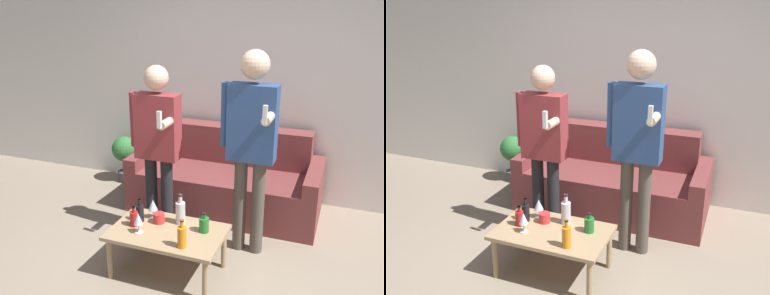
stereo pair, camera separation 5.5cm
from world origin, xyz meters
TOP-DOWN VIEW (x-y plane):
  - wall_back at (0.00, 2.09)m, footprint 8.00×0.06m
  - couch at (-0.09, 1.63)m, footprint 1.93×0.85m
  - coffee_table at (-0.19, 0.32)m, footprint 0.90×0.56m
  - bottle_orange at (-0.14, 0.47)m, footprint 0.08×0.08m
  - bottle_green at (0.01, 0.15)m, footprint 0.07×0.07m
  - bottle_dark at (-0.47, 0.30)m, footprint 0.07×0.07m
  - bottle_yellow at (-0.47, 0.39)m, footprint 0.07×0.07m
  - bottle_red at (0.08, 0.42)m, footprint 0.08×0.08m
  - wine_glass_near at (-0.39, 0.48)m, footprint 0.08×0.08m
  - wine_glass_far at (-0.39, 0.22)m, footprint 0.07×0.07m
  - cup_on_table at (-0.31, 0.42)m, footprint 0.09×0.09m
  - person_standing_left at (-0.51, 0.85)m, footprint 0.46×0.41m
  - person_standing_right at (0.32, 0.89)m, footprint 0.46×0.44m
  - potted_plant at (-1.46, 1.88)m, footprint 0.30×0.30m

SIDE VIEW (x-z plane):
  - couch at x=-0.09m, z-range -0.12..0.72m
  - coffee_table at x=-0.19m, z-range 0.15..0.53m
  - potted_plant at x=-1.46m, z-range 0.08..0.65m
  - cup_on_table at x=-0.31m, z-range 0.38..0.46m
  - bottle_red at x=0.08m, z-range 0.36..0.53m
  - bottle_dark at x=-0.47m, z-range 0.36..0.53m
  - bottle_yellow at x=-0.47m, z-range 0.36..0.56m
  - bottle_green at x=0.01m, z-range 0.36..0.58m
  - bottle_orange at x=-0.14m, z-range 0.35..0.61m
  - wine_glass_near at x=-0.39m, z-range 0.41..0.57m
  - wine_glass_far at x=-0.39m, z-range 0.41..0.58m
  - person_standing_left at x=-0.51m, z-range 0.15..1.75m
  - person_standing_right at x=0.32m, z-range 0.18..1.93m
  - wall_back at x=0.00m, z-range 0.00..2.70m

